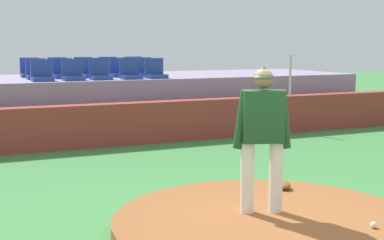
# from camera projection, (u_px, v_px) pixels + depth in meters

# --- Properties ---
(ground_plane) EXTENTS (60.00, 60.00, 0.00)m
(ground_plane) POSITION_uv_depth(u_px,v_px,m) (267.00, 232.00, 6.63)
(ground_plane) COLOR #3C7F3F
(pitchers_mound) EXTENTS (3.73, 3.73, 0.18)m
(pitchers_mound) POSITION_uv_depth(u_px,v_px,m) (267.00, 225.00, 6.62)
(pitchers_mound) COLOR brown
(pitchers_mound) RESTS_ON ground_plane
(pitcher) EXTENTS (0.71, 0.42, 1.80)m
(pitcher) POSITION_uv_depth(u_px,v_px,m) (263.00, 129.00, 6.68)
(pitcher) COLOR white
(pitcher) RESTS_ON pitchers_mound
(baseball) EXTENTS (0.07, 0.07, 0.07)m
(baseball) POSITION_uv_depth(u_px,v_px,m) (374.00, 225.00, 6.22)
(baseball) COLOR white
(baseball) RESTS_ON pitchers_mound
(fielding_glove) EXTENTS (0.28, 0.35, 0.11)m
(fielding_glove) POSITION_uv_depth(u_px,v_px,m) (283.00, 185.00, 7.90)
(fielding_glove) COLOR brown
(fielding_glove) RESTS_ON pitchers_mound
(brick_barrier) EXTENTS (17.15, 0.40, 0.94)m
(brick_barrier) POSITION_uv_depth(u_px,v_px,m) (117.00, 124.00, 12.29)
(brick_barrier) COLOR #97362E
(brick_barrier) RESTS_ON ground_plane
(fence_post_right) EXTENTS (0.06, 0.06, 1.03)m
(fence_post_right) POSITION_uv_depth(u_px,v_px,m) (290.00, 75.00, 14.01)
(fence_post_right) COLOR silver
(fence_post_right) RESTS_ON brick_barrier
(bleacher_platform) EXTENTS (14.61, 3.72, 1.39)m
(bleacher_platform) POSITION_uv_depth(u_px,v_px,m) (89.00, 103.00, 14.57)
(bleacher_platform) COLOR gray
(bleacher_platform) RESTS_ON ground_plane
(stadium_chair_0) EXTENTS (0.48, 0.44, 0.50)m
(stadium_chair_0) POSITION_uv_depth(u_px,v_px,m) (42.00, 74.00, 12.71)
(stadium_chair_0) COLOR navy
(stadium_chair_0) RESTS_ON bleacher_platform
(stadium_chair_1) EXTENTS (0.48, 0.44, 0.50)m
(stadium_chair_1) POSITION_uv_depth(u_px,v_px,m) (73.00, 74.00, 12.97)
(stadium_chair_1) COLOR navy
(stadium_chair_1) RESTS_ON bleacher_platform
(stadium_chair_2) EXTENTS (0.48, 0.44, 0.50)m
(stadium_chair_2) POSITION_uv_depth(u_px,v_px,m) (100.00, 73.00, 13.27)
(stadium_chair_2) COLOR navy
(stadium_chair_2) RESTS_ON bleacher_platform
(stadium_chair_3) EXTENTS (0.48, 0.44, 0.50)m
(stadium_chair_3) POSITION_uv_depth(u_px,v_px,m) (130.00, 73.00, 13.53)
(stadium_chair_3) COLOR navy
(stadium_chair_3) RESTS_ON bleacher_platform
(stadium_chair_4) EXTENTS (0.48, 0.44, 0.50)m
(stadium_chair_4) POSITION_uv_depth(u_px,v_px,m) (155.00, 72.00, 13.80)
(stadium_chair_4) COLOR navy
(stadium_chair_4) RESTS_ON bleacher_platform
(stadium_chair_5) EXTENTS (0.48, 0.44, 0.50)m
(stadium_chair_5) POSITION_uv_depth(u_px,v_px,m) (36.00, 73.00, 13.49)
(stadium_chair_5) COLOR navy
(stadium_chair_5) RESTS_ON bleacher_platform
(stadium_chair_6) EXTENTS (0.48, 0.44, 0.50)m
(stadium_chair_6) POSITION_uv_depth(u_px,v_px,m) (63.00, 72.00, 13.79)
(stadium_chair_6) COLOR navy
(stadium_chair_6) RESTS_ON bleacher_platform
(stadium_chair_7) EXTENTS (0.48, 0.44, 0.50)m
(stadium_chair_7) POSITION_uv_depth(u_px,v_px,m) (92.00, 71.00, 14.07)
(stadium_chair_7) COLOR navy
(stadium_chair_7) RESTS_ON bleacher_platform
(stadium_chair_8) EXTENTS (0.48, 0.44, 0.50)m
(stadium_chair_8) POSITION_uv_depth(u_px,v_px,m) (119.00, 71.00, 14.38)
(stadium_chair_8) COLOR navy
(stadium_chair_8) RESTS_ON bleacher_platform
(stadium_chair_9) EXTENTS (0.48, 0.44, 0.50)m
(stadium_chair_9) POSITION_uv_depth(u_px,v_px,m) (143.00, 70.00, 14.62)
(stadium_chair_9) COLOR navy
(stadium_chair_9) RESTS_ON bleacher_platform
(stadium_chair_10) EXTENTS (0.48, 0.44, 0.50)m
(stadium_chair_10) POSITION_uv_depth(u_px,v_px,m) (30.00, 71.00, 14.32)
(stadium_chair_10) COLOR navy
(stadium_chair_10) RESTS_ON bleacher_platform
(stadium_chair_11) EXTENTS (0.48, 0.44, 0.50)m
(stadium_chair_11) POSITION_uv_depth(u_px,v_px,m) (58.00, 70.00, 14.61)
(stadium_chair_11) COLOR navy
(stadium_chair_11) RESTS_ON bleacher_platform
(stadium_chair_12) EXTENTS (0.48, 0.44, 0.50)m
(stadium_chair_12) POSITION_uv_depth(u_px,v_px,m) (84.00, 70.00, 14.85)
(stadium_chair_12) COLOR navy
(stadium_chair_12) RESTS_ON bleacher_platform
(stadium_chair_13) EXTENTS (0.48, 0.44, 0.50)m
(stadium_chair_13) POSITION_uv_depth(u_px,v_px,m) (108.00, 70.00, 15.14)
(stadium_chair_13) COLOR navy
(stadium_chair_13) RESTS_ON bleacher_platform
(stadium_chair_14) EXTENTS (0.48, 0.44, 0.50)m
(stadium_chair_14) POSITION_uv_depth(u_px,v_px,m) (134.00, 69.00, 15.45)
(stadium_chair_14) COLOR navy
(stadium_chair_14) RESTS_ON bleacher_platform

